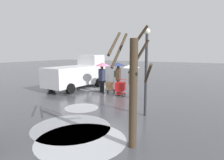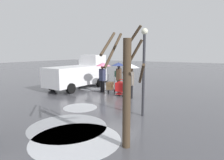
{
  "view_description": "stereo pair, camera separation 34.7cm",
  "coord_description": "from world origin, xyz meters",
  "views": [
    {
      "loc": [
        -5.81,
        11.06,
        2.86
      ],
      "look_at": [
        0.4,
        0.21,
        1.05
      ],
      "focal_mm": 31.28,
      "sensor_mm": 36.0,
      "label": 1
    },
    {
      "loc": [
        -6.11,
        10.88,
        2.86
      ],
      "look_at": [
        0.4,
        0.21,
        1.05
      ],
      "focal_mm": 31.28,
      "sensor_mm": 36.0,
      "label": 2
    }
  ],
  "objects": [
    {
      "name": "street_lamp",
      "position": [
        -2.87,
        2.91,
        2.37
      ],
      "size": [
        0.28,
        0.28,
        3.86
      ],
      "color": "#2D2D33",
      "rests_on": "ground"
    },
    {
      "name": "ground_plane",
      "position": [
        0.0,
        0.0,
        0.0
      ],
      "size": [
        90.0,
        90.0,
        0.0
      ],
      "primitive_type": "plane",
      "color": "#4C4C51"
    },
    {
      "name": "cargo_van_parked_right",
      "position": [
        4.08,
        -0.85,
        1.18
      ],
      "size": [
        2.4,
        5.43,
        2.6
      ],
      "color": "white",
      "rests_on": "ground"
    },
    {
      "name": "pedestrian_black_side",
      "position": [
        -0.89,
        0.04,
        1.58
      ],
      "size": [
        1.04,
        1.04,
        2.15
      ],
      "color": "black",
      "rests_on": "ground"
    },
    {
      "name": "slush_patch_mid_street",
      "position": [
        0.39,
        3.39,
        0.0
      ],
      "size": [
        1.73,
        1.73,
        0.01
      ],
      "primitive_type": "cylinder",
      "color": "#ADAFB5",
      "rests_on": "ground"
    },
    {
      "name": "shopping_cart_vendor",
      "position": [
        -0.02,
        -0.21,
        0.57
      ],
      "size": [
        0.68,
        0.9,
        1.02
      ],
      "color": "red",
      "rests_on": "ground"
    },
    {
      "name": "bare_tree_near",
      "position": [
        -3.54,
        5.88,
        1.82
      ],
      "size": [
        1.35,
        1.33,
        3.61
      ],
      "color": "#423323",
      "rests_on": "ground"
    },
    {
      "name": "slush_patch_far_side",
      "position": [
        -1.94,
        6.33,
        0.0
      ],
      "size": [
        2.98,
        2.98,
        0.01
      ],
      "primitive_type": "cylinder",
      "color": "silver",
      "rests_on": "ground"
    },
    {
      "name": "hand_dolly_boxes",
      "position": [
        1.03,
        -0.56,
        0.48
      ],
      "size": [
        0.63,
        0.79,
        1.32
      ],
      "color": "#515156",
      "rests_on": "ground"
    },
    {
      "name": "slush_patch_under_van",
      "position": [
        3.18,
        -1.61,
        0.0
      ],
      "size": [
        2.61,
        2.61,
        0.01
      ],
      "primitive_type": "cylinder",
      "color": "#999BA0",
      "rests_on": "ground"
    },
    {
      "name": "slush_patch_near_cluster",
      "position": [
        -0.92,
        5.65,
        0.0
      ],
      "size": [
        3.0,
        3.0,
        0.01
      ],
      "primitive_type": "cylinder",
      "color": "#999BA0",
      "rests_on": "ground"
    },
    {
      "name": "pedestrian_pink_side",
      "position": [
        1.55,
        -0.44,
        1.58
      ],
      "size": [
        1.04,
        1.04,
        2.15
      ],
      "color": "black",
      "rests_on": "ground"
    },
    {
      "name": "pedestrian_white_side",
      "position": [
        0.74,
        -1.25,
        1.57
      ],
      "size": [
        1.04,
        1.04,
        2.15
      ],
      "color": "black",
      "rests_on": "ground"
    }
  ]
}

